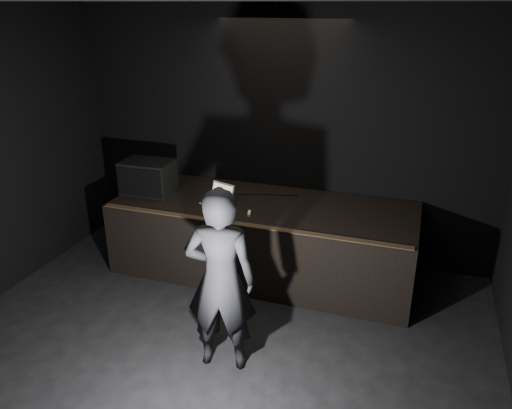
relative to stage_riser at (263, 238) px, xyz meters
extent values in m
plane|color=black|center=(0.00, -2.73, -0.50)|extent=(7.00, 7.00, 0.00)
cube|color=black|center=(0.00, 0.77, 1.25)|extent=(6.00, 0.10, 3.50)
cube|color=black|center=(0.00, -2.73, 3.00)|extent=(6.00, 7.00, 0.04)
cube|color=black|center=(0.00, 0.00, 0.00)|extent=(4.00, 1.50, 1.00)
cube|color=brown|center=(0.00, -0.71, 0.51)|extent=(3.92, 0.10, 0.01)
cube|color=black|center=(-1.66, -0.10, 0.73)|extent=(0.71, 0.51, 0.46)
cube|color=black|center=(-1.66, -0.35, 0.73)|extent=(0.65, 0.04, 0.40)
cylinder|color=black|center=(-0.12, 0.32, 0.51)|extent=(0.98, 0.29, 0.02)
cube|color=white|center=(-0.61, -0.21, 0.51)|extent=(0.42, 0.34, 0.02)
cube|color=silver|center=(-0.61, -0.21, 0.52)|extent=(0.33, 0.23, 0.00)
cube|color=white|center=(-0.56, -0.06, 0.63)|extent=(0.36, 0.18, 0.23)
cube|color=gold|center=(-0.56, -0.07, 0.63)|extent=(0.32, 0.15, 0.19)
cylinder|color=silver|center=(-0.38, -0.54, 0.58)|extent=(0.07, 0.07, 0.16)
cylinder|color=navy|center=(-0.38, -0.54, 0.59)|extent=(0.07, 0.07, 0.07)
cylinder|color=#AC0F24|center=(-0.38, -0.54, 0.54)|extent=(0.07, 0.07, 0.01)
cylinder|color=white|center=(-0.43, 0.01, 0.55)|extent=(0.08, 0.08, 0.10)
cube|color=white|center=(-0.07, -0.39, 0.51)|extent=(0.07, 0.15, 0.03)
imported|color=black|center=(0.19, -1.96, 0.47)|extent=(0.78, 0.58, 1.95)
camera|label=1|loc=(1.88, -5.85, 3.00)|focal=35.00mm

